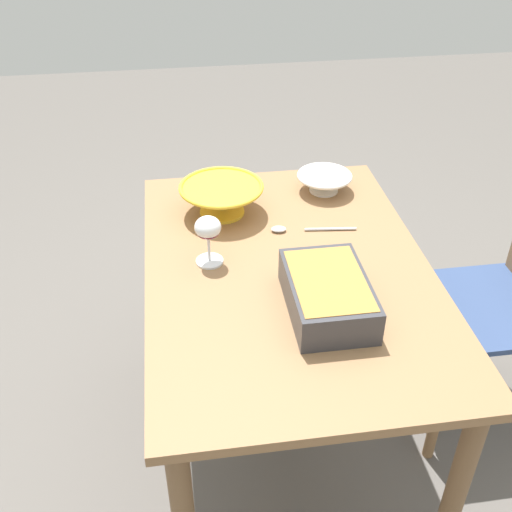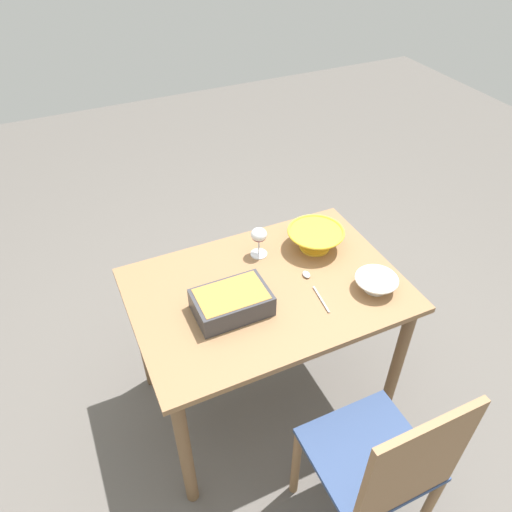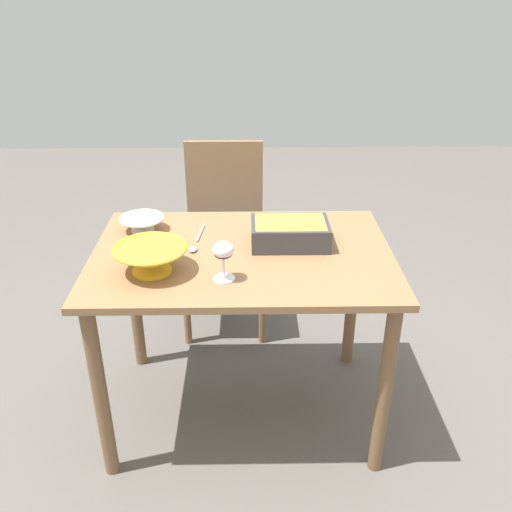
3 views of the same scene
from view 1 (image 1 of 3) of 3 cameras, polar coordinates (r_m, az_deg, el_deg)
ground_plane at (r=2.20m, az=2.39°, el=-17.33°), size 8.00×8.00×0.00m
dining_table at (r=1.73m, az=2.90°, el=-4.18°), size 1.11×0.76×0.76m
chair at (r=2.13m, az=22.36°, el=-3.12°), size 0.41×0.40×0.94m
wine_glass at (r=1.63m, az=-4.44°, el=2.30°), size 0.07×0.07×0.14m
casserole_dish at (r=1.50m, az=6.63°, el=-3.41°), size 0.29×0.19×0.09m
mixing_bowl at (r=2.01m, az=6.30°, el=6.87°), size 0.18×0.18×0.06m
small_bowl at (r=1.87m, az=-3.18°, el=5.39°), size 0.25×0.25×0.10m
serving_spoon at (r=1.81m, az=3.75°, el=2.50°), size 0.05×0.25×0.01m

